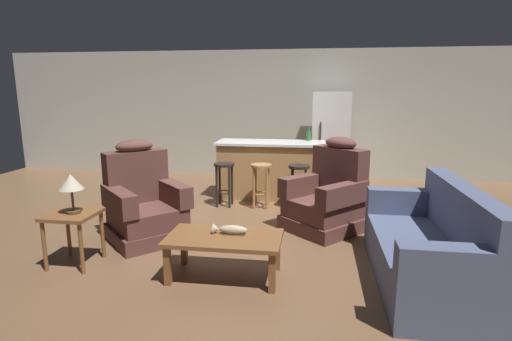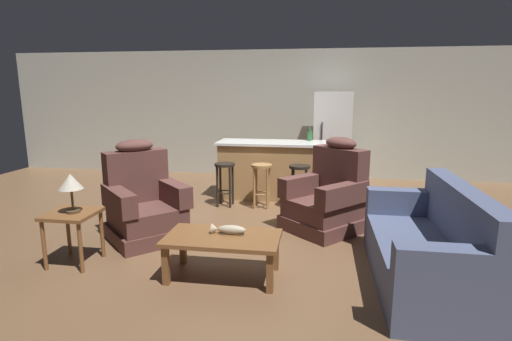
{
  "view_description": "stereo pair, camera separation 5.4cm",
  "coord_description": "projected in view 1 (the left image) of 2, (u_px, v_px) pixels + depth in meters",
  "views": [
    {
      "loc": [
        0.73,
        -5.21,
        1.8
      ],
      "look_at": [
        -0.03,
        -0.1,
        0.75
      ],
      "focal_mm": 28.0,
      "sensor_mm": 36.0,
      "label": 1
    },
    {
      "loc": [
        0.78,
        -5.2,
        1.8
      ],
      "look_at": [
        -0.03,
        -0.1,
        0.75
      ],
      "focal_mm": 28.0,
      "sensor_mm": 36.0,
      "label": 2
    }
  ],
  "objects": [
    {
      "name": "ground_plane",
      "position": [
        259.0,
        222.0,
        5.52
      ],
      "size": [
        12.0,
        12.0,
        0.0
      ],
      "color": "brown"
    },
    {
      "name": "back_wall",
      "position": [
        280.0,
        114.0,
        8.29
      ],
      "size": [
        12.0,
        0.05,
        2.6
      ],
      "color": "#B2B2A3",
      "rests_on": "ground_plane"
    },
    {
      "name": "coffee_table",
      "position": [
        224.0,
        242.0,
        3.84
      ],
      "size": [
        1.1,
        0.6,
        0.42
      ],
      "color": "brown",
      "rests_on": "ground_plane"
    },
    {
      "name": "fish_figurine",
      "position": [
        230.0,
        230.0,
        3.88
      ],
      "size": [
        0.34,
        0.1,
        0.1
      ],
      "color": "#4C3823",
      "rests_on": "coffee_table"
    },
    {
      "name": "couch",
      "position": [
        431.0,
        249.0,
        3.73
      ],
      "size": [
        0.84,
        1.9,
        0.94
      ],
      "rotation": [
        0.0,
        0.0,
        3.14
      ],
      "color": "#4C5675",
      "rests_on": "ground_plane"
    },
    {
      "name": "recliner_near_lamp",
      "position": [
        144.0,
        205.0,
        4.87
      ],
      "size": [
        1.19,
        1.19,
        1.2
      ],
      "rotation": [
        0.0,
        0.0,
        -0.79
      ],
      "color": "brown",
      "rests_on": "ground_plane"
    },
    {
      "name": "recliner_near_island",
      "position": [
        327.0,
        198.0,
        5.18
      ],
      "size": [
        1.19,
        1.19,
        1.2
      ],
      "rotation": [
        0.0,
        0.0,
        3.96
      ],
      "color": "brown",
      "rests_on": "ground_plane"
    },
    {
      "name": "end_table",
      "position": [
        73.0,
        222.0,
        4.11
      ],
      "size": [
        0.48,
        0.48,
        0.56
      ],
      "color": "brown",
      "rests_on": "ground_plane"
    },
    {
      "name": "table_lamp",
      "position": [
        71.0,
        184.0,
        4.02
      ],
      "size": [
        0.24,
        0.24,
        0.41
      ],
      "color": "#4C3823",
      "rests_on": "end_table"
    },
    {
      "name": "kitchen_island",
      "position": [
        271.0,
        169.0,
        6.73
      ],
      "size": [
        1.8,
        0.7,
        0.95
      ],
      "color": "#AD7F4C",
      "rests_on": "ground_plane"
    },
    {
      "name": "bar_stool_left",
      "position": [
        224.0,
        176.0,
        6.22
      ],
      "size": [
        0.32,
        0.32,
        0.68
      ],
      "color": "black",
      "rests_on": "ground_plane"
    },
    {
      "name": "bar_stool_middle",
      "position": [
        261.0,
        178.0,
        6.13
      ],
      "size": [
        0.32,
        0.32,
        0.68
      ],
      "color": "#A87A47",
      "rests_on": "ground_plane"
    },
    {
      "name": "bar_stool_right",
      "position": [
        299.0,
        179.0,
        6.05
      ],
      "size": [
        0.32,
        0.32,
        0.68
      ],
      "color": "black",
      "rests_on": "ground_plane"
    },
    {
      "name": "refrigerator",
      "position": [
        330.0,
        138.0,
        7.67
      ],
      "size": [
        0.7,
        0.69,
        1.76
      ],
      "color": "white",
      "rests_on": "ground_plane"
    },
    {
      "name": "bottle_tall_green",
      "position": [
        309.0,
        136.0,
        6.75
      ],
      "size": [
        0.08,
        0.08,
        0.23
      ],
      "color": "#2D6B38",
      "rests_on": "kitchen_island"
    }
  ]
}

